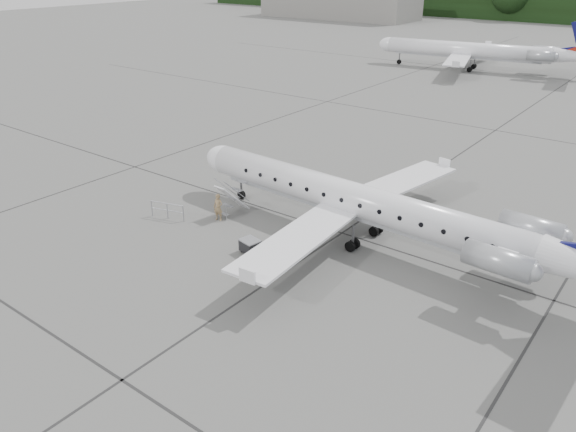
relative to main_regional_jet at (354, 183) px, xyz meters
The scene contains 7 objects.
ground 6.75m from the main_regional_jet, 65.17° to the right, with size 320.00×320.00×0.00m, color #61615F.
main_regional_jet is the anchor object (origin of this frame).
airstair 7.99m from the main_regional_jet, 167.66° to the right, with size 0.85×2.10×2.06m, color white, non-canonical shape.
passenger 8.43m from the main_regional_jet, 159.42° to the right, with size 0.61×0.40×1.66m, color #977A52.
safety_railing 11.46m from the main_regional_jet, 155.80° to the right, with size 2.20×0.08×1.00m, color #94969C, non-canonical shape.
baggage_cart 6.54m from the main_regional_jet, 124.37° to the right, with size 0.98×0.80×0.85m, color black, non-canonical shape.
bg_regional_left 55.80m from the main_regional_jet, 104.91° to the left, with size 28.27×20.35×7.42m, color white, non-canonical shape.
Camera 1 is at (11.79, -19.34, 14.46)m, focal length 35.00 mm.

